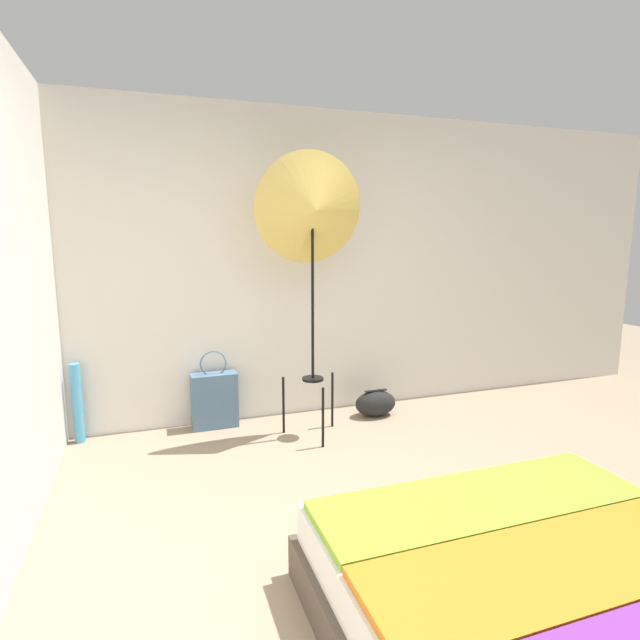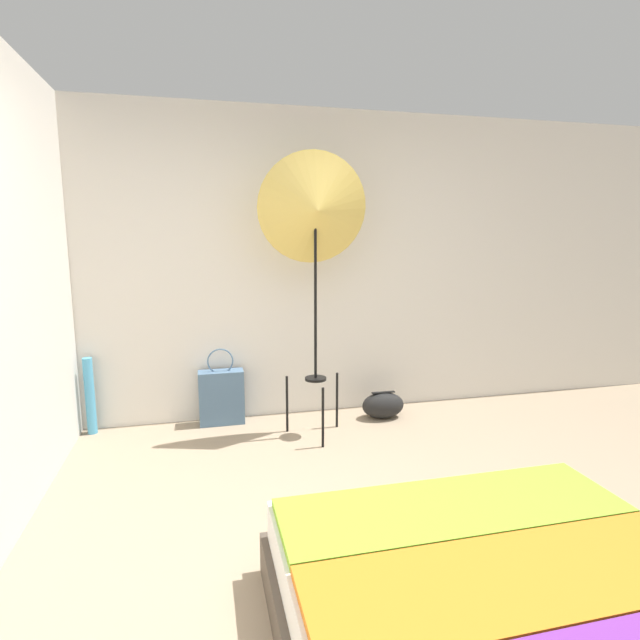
% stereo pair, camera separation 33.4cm
% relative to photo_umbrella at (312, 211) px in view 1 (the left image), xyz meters
% --- Properties ---
extents(ground_plane, '(14.00, 14.00, 0.00)m').
position_rel_photo_umbrella_xyz_m(ground_plane, '(-0.16, -1.68, -1.74)').
color(ground_plane, gray).
extents(wall_back, '(8.00, 0.05, 2.60)m').
position_rel_photo_umbrella_xyz_m(wall_back, '(-0.16, 0.56, -0.44)').
color(wall_back, silver).
rests_on(wall_back, ground_plane).
extents(wall_side_left, '(0.05, 8.00, 2.60)m').
position_rel_photo_umbrella_xyz_m(wall_side_left, '(-1.84, -0.68, -0.44)').
color(wall_side_left, silver).
rests_on(wall_side_left, ground_plane).
extents(photo_umbrella, '(0.84, 0.41, 2.18)m').
position_rel_photo_umbrella_xyz_m(photo_umbrella, '(0.00, 0.00, 0.00)').
color(photo_umbrella, black).
rests_on(photo_umbrella, ground_plane).
extents(tote_bag, '(0.37, 0.15, 0.64)m').
position_rel_photo_umbrella_xyz_m(tote_bag, '(-0.71, 0.43, -1.50)').
color(tote_bag, slate).
rests_on(tote_bag, ground_plane).
extents(duffel_bag, '(0.37, 0.22, 0.23)m').
position_rel_photo_umbrella_xyz_m(duffel_bag, '(0.65, 0.23, -1.62)').
color(duffel_bag, black).
rests_on(duffel_bag, ground_plane).
extents(paper_roll, '(0.07, 0.07, 0.62)m').
position_rel_photo_umbrella_xyz_m(paper_roll, '(-1.73, 0.45, -1.43)').
color(paper_roll, '#4CA3D1').
rests_on(paper_roll, ground_plane).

